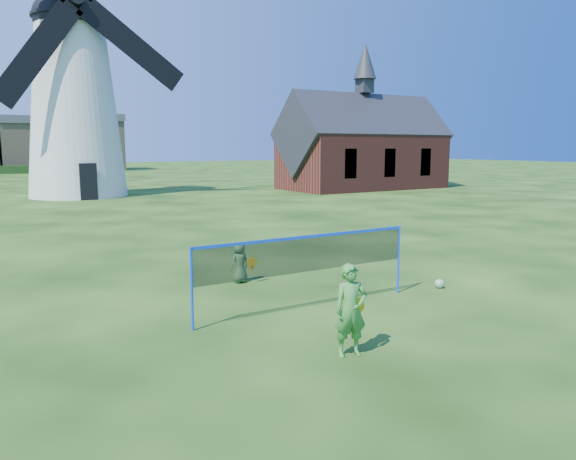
# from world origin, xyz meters

# --- Properties ---
(ground) EXTENTS (220.00, 220.00, 0.00)m
(ground) POSITION_xyz_m (0.00, 0.00, 0.00)
(ground) COLOR black
(ground) RESTS_ON ground
(windmill) EXTENTS (13.41, 6.30, 18.87)m
(windmill) POSITION_xyz_m (1.24, 29.11, 6.63)
(windmill) COLOR silver
(windmill) RESTS_ON ground
(chapel) EXTENTS (13.35, 6.47, 11.29)m
(chapel) POSITION_xyz_m (22.06, 24.66, 3.18)
(chapel) COLOR maroon
(chapel) RESTS_ON ground
(badminton_net) EXTENTS (5.05, 0.05, 1.55)m
(badminton_net) POSITION_xyz_m (-0.02, -0.59, 1.14)
(badminton_net) COLOR blue
(badminton_net) RESTS_ON ground
(player_girl) EXTENTS (0.73, 0.49, 1.50)m
(player_girl) POSITION_xyz_m (-0.81, -3.05, 0.75)
(player_girl) COLOR #3C8B37
(player_girl) RESTS_ON ground
(player_boy) EXTENTS (0.62, 0.42, 1.00)m
(player_boy) POSITION_xyz_m (-0.17, 2.16, 0.50)
(player_boy) COLOR #4C833F
(player_boy) RESTS_ON ground
(play_ball) EXTENTS (0.22, 0.22, 0.22)m
(play_ball) POSITION_xyz_m (3.61, -0.81, 0.11)
(play_ball) COLOR green
(play_ball) RESTS_ON ground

